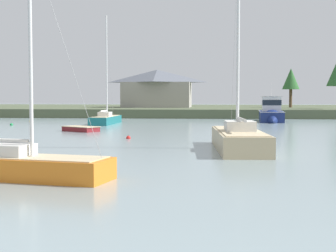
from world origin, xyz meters
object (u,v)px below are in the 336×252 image
object	(u,v)px
cruiser_navy	(271,116)
mooring_buoy_yellow	(31,121)
sailboat_orange	(19,173)
dinghy_maroon	(81,130)
mooring_buoy_red	(128,138)
sailboat_sand	(239,145)
mooring_buoy_green	(11,125)
sailboat_teal	(106,122)

from	to	relation	value
cruiser_navy	mooring_buoy_yellow	distance (m)	30.09
sailboat_orange	cruiser_navy	bearing A→B (deg)	72.74
cruiser_navy	mooring_buoy_yellow	world-z (taller)	cruiser_navy
cruiser_navy	dinghy_maroon	bearing A→B (deg)	-134.17
mooring_buoy_red	mooring_buoy_yellow	xyz separation A→B (m)	(-16.54, 23.59, 0.02)
cruiser_navy	sailboat_sand	size ratio (longest dim) A/B	0.70
cruiser_navy	mooring_buoy_red	distance (m)	30.28
cruiser_navy	mooring_buoy_green	world-z (taller)	cruiser_navy
sailboat_sand	dinghy_maroon	distance (m)	20.16
dinghy_maroon	mooring_buoy_green	world-z (taller)	dinghy_maroon
sailboat_teal	mooring_buoy_yellow	world-z (taller)	sailboat_teal
cruiser_navy	sailboat_sand	bearing A→B (deg)	-98.83
mooring_buoy_green	sailboat_sand	bearing A→B (deg)	-44.37
sailboat_orange	mooring_buoy_yellow	bearing A→B (deg)	110.19
dinghy_maroon	mooring_buoy_green	size ratio (longest dim) A/B	9.67
sailboat_teal	mooring_buoy_yellow	distance (m)	10.89
mooring_buoy_yellow	mooring_buoy_green	world-z (taller)	mooring_buoy_yellow
sailboat_teal	cruiser_navy	distance (m)	20.86
cruiser_navy	dinghy_maroon	size ratio (longest dim) A/B	2.62
sailboat_sand	mooring_buoy_red	xyz separation A→B (m)	(-7.98, 7.22, -0.25)
sailboat_sand	mooring_buoy_yellow	size ratio (longest dim) A/B	27.88
cruiser_navy	sailboat_orange	distance (m)	48.14
sailboat_orange	mooring_buoy_red	distance (m)	18.81
mooring_buoy_red	mooring_buoy_green	bearing A→B (deg)	134.56
sailboat_teal	mooring_buoy_yellow	bearing A→B (deg)	160.82
sailboat_orange	mooring_buoy_red	bearing A→B (deg)	87.09
mooring_buoy_yellow	cruiser_navy	bearing A→B (deg)	6.85
mooring_buoy_green	sailboat_teal	bearing A→B (deg)	21.26
sailboat_teal	cruiser_navy	xyz separation A→B (m)	(19.58, 7.17, 0.44)
cruiser_navy	sailboat_sand	distance (m)	34.81
mooring_buoy_red	mooring_buoy_yellow	bearing A→B (deg)	125.03
sailboat_sand	sailboat_orange	bearing A→B (deg)	-127.68
sailboat_sand	sailboat_teal	bearing A→B (deg)	117.60
sailboat_teal	mooring_buoy_yellow	xyz separation A→B (m)	(-10.28, 3.58, -0.19)
dinghy_maroon	mooring_buoy_green	distance (m)	13.42
cruiser_navy	mooring_buoy_yellow	xyz separation A→B (m)	(-29.86, -3.59, -0.63)
cruiser_navy	mooring_buoy_yellow	bearing A→B (deg)	-173.15
sailboat_orange	mooring_buoy_yellow	world-z (taller)	sailboat_orange
dinghy_maroon	sailboat_orange	distance (m)	26.75
sailboat_sand	dinghy_maroon	xyz separation A→B (m)	(-13.74, 14.75, -0.15)
dinghy_maroon	sailboat_sand	bearing A→B (deg)	-47.01
sailboat_orange	mooring_buoy_green	xyz separation A→B (m)	(-15.03, 35.02, -0.16)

